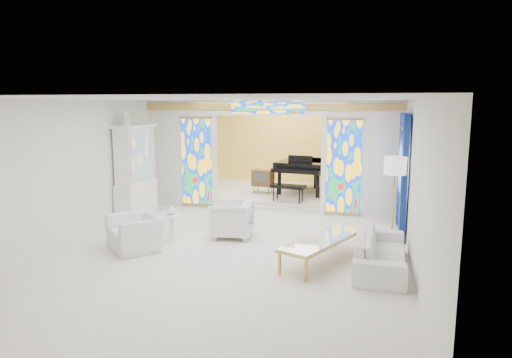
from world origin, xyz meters
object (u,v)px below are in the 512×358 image
(sofa, at_px, (381,252))
(tv_console, at_px, (263,178))
(china_cabinet, at_px, (136,171))
(armchair_left, at_px, (136,233))
(coffee_table, at_px, (322,241))
(armchair_right, at_px, (232,219))
(grand_piano, at_px, (312,166))

(sofa, xyz_separation_m, tv_console, (-3.47, 5.38, 0.33))
(china_cabinet, relative_size, armchair_left, 2.57)
(sofa, height_order, coffee_table, sofa)
(armchair_right, bearing_deg, coffee_table, 54.32)
(china_cabinet, xyz_separation_m, armchair_right, (3.01, -1.25, -0.77))
(tv_console, bearing_deg, armchair_left, -94.97)
(armchair_right, bearing_deg, sofa, 62.35)
(armchair_right, relative_size, tv_console, 1.23)
(china_cabinet, distance_m, coffee_table, 5.71)
(armchair_right, distance_m, coffee_table, 2.41)
(china_cabinet, distance_m, tv_console, 4.01)
(armchair_left, xyz_separation_m, grand_piano, (2.71, 6.11, 0.65))
(armchair_right, height_order, coffee_table, armchair_right)
(armchair_left, bearing_deg, coffee_table, 43.69)
(armchair_right, bearing_deg, armchair_left, -57.27)
(grand_piano, bearing_deg, sofa, -61.57)
(china_cabinet, bearing_deg, coffee_table, -25.24)
(china_cabinet, relative_size, armchair_right, 3.08)
(armchair_right, bearing_deg, china_cabinet, -119.21)
(china_cabinet, distance_m, armchair_right, 3.35)
(grand_piano, relative_size, tv_console, 4.33)
(sofa, xyz_separation_m, coffee_table, (-1.04, 0.04, 0.11))
(china_cabinet, relative_size, grand_piano, 0.88)
(tv_console, bearing_deg, sofa, -48.93)
(china_cabinet, bearing_deg, armchair_right, -22.49)
(armchair_left, bearing_deg, armchair_right, 80.75)
(china_cabinet, height_order, armchair_right, china_cabinet)
(armchair_right, distance_m, tv_console, 4.19)
(armchair_left, xyz_separation_m, coffee_table, (3.72, 0.15, 0.08))
(armchair_left, bearing_deg, tv_console, 118.12)
(armchair_left, distance_m, coffee_table, 3.72)
(coffee_table, height_order, tv_console, tv_console)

